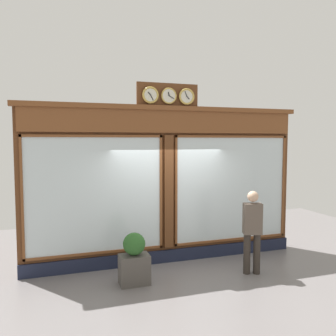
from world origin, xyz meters
TOP-DOWN VIEW (x-y plane):
  - ground_plane at (0.00, 2.80)m, footprint 14.00×14.00m
  - shop_facade at (-0.00, -0.13)m, footprint 6.30×0.42m
  - pedestrian at (-1.39, 1.19)m, footprint 0.41×0.32m
  - planter_box at (0.98, 0.95)m, footprint 0.56×0.36m
  - planter_shrub at (0.98, 0.95)m, footprint 0.42×0.42m

SIDE VIEW (x-z plane):
  - ground_plane at x=0.00m, z-range 0.00..0.00m
  - planter_box at x=0.98m, z-range 0.00..0.56m
  - planter_shrub at x=0.98m, z-range 0.56..0.98m
  - pedestrian at x=-1.39m, z-range 0.09..1.78m
  - shop_facade at x=0.00m, z-range -0.23..3.69m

